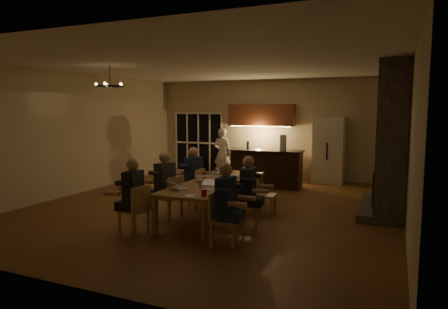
% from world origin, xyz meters
% --- Properties ---
extents(floor, '(9.00, 9.00, 0.00)m').
position_xyz_m(floor, '(0.00, 0.00, 0.00)').
color(floor, brown).
rests_on(floor, ground).
extents(back_wall, '(8.00, 0.04, 3.20)m').
position_xyz_m(back_wall, '(0.00, 4.52, 1.60)').
color(back_wall, tan).
rests_on(back_wall, ground).
extents(left_wall, '(0.04, 9.00, 3.20)m').
position_xyz_m(left_wall, '(-4.02, 0.00, 1.60)').
color(left_wall, tan).
rests_on(left_wall, ground).
extents(right_wall, '(0.04, 9.00, 3.20)m').
position_xyz_m(right_wall, '(4.02, 0.00, 1.60)').
color(right_wall, tan).
rests_on(right_wall, ground).
extents(ceiling, '(8.00, 9.00, 0.04)m').
position_xyz_m(ceiling, '(0.00, 0.00, 3.22)').
color(ceiling, white).
rests_on(ceiling, back_wall).
extents(french_doors, '(1.86, 0.08, 2.10)m').
position_xyz_m(french_doors, '(-2.70, 4.47, 1.05)').
color(french_doors, black).
rests_on(french_doors, ground).
extents(fireplace, '(0.58, 2.50, 3.20)m').
position_xyz_m(fireplace, '(3.70, 1.20, 1.60)').
color(fireplace, '#635B4E').
rests_on(fireplace, ground).
extents(kitchenette, '(2.24, 0.68, 2.40)m').
position_xyz_m(kitchenette, '(-0.30, 4.20, 1.20)').
color(kitchenette, brown).
rests_on(kitchenette, ground).
extents(refrigerator, '(0.90, 0.68, 2.00)m').
position_xyz_m(refrigerator, '(1.90, 4.15, 1.00)').
color(refrigerator, '#EFE6C8').
rests_on(refrigerator, ground).
extents(dining_table, '(1.10, 3.18, 0.75)m').
position_xyz_m(dining_table, '(0.38, -0.79, 0.38)').
color(dining_table, '#A38141').
rests_on(dining_table, ground).
extents(bar_island, '(2.11, 0.77, 1.08)m').
position_xyz_m(bar_island, '(0.36, 2.74, 0.54)').
color(bar_island, black).
rests_on(bar_island, ground).
extents(chair_left_near, '(0.52, 0.52, 0.89)m').
position_xyz_m(chair_left_near, '(-0.50, -2.40, 0.45)').
color(chair_left_near, tan).
rests_on(chair_left_near, ground).
extents(chair_left_mid, '(0.54, 0.54, 0.89)m').
position_xyz_m(chair_left_mid, '(-0.45, -1.25, 0.45)').
color(chair_left_mid, tan).
rests_on(chair_left_mid, ground).
extents(chair_left_far, '(0.44, 0.44, 0.89)m').
position_xyz_m(chair_left_far, '(-0.47, -0.22, 0.45)').
color(chair_left_far, tan).
rests_on(chair_left_far, ground).
extents(chair_right_near, '(0.52, 0.52, 0.89)m').
position_xyz_m(chair_right_near, '(1.25, -2.33, 0.45)').
color(chair_right_near, tan).
rests_on(chair_right_near, ground).
extents(chair_right_mid, '(0.55, 0.55, 0.89)m').
position_xyz_m(chair_right_mid, '(1.20, -1.35, 0.45)').
color(chair_right_mid, tan).
rests_on(chair_right_mid, ground).
extents(chair_right_far, '(0.47, 0.47, 0.89)m').
position_xyz_m(chair_right_far, '(1.28, -0.25, 0.45)').
color(chair_right_far, tan).
rests_on(chair_right_far, ground).
extents(person_left_near, '(0.66, 0.66, 1.38)m').
position_xyz_m(person_left_near, '(-0.48, -2.42, 0.69)').
color(person_left_near, '#22242C').
rests_on(person_left_near, ground).
extents(person_right_near, '(0.63, 0.63, 1.38)m').
position_xyz_m(person_right_near, '(1.28, -2.34, 0.69)').
color(person_right_near, navy).
rests_on(person_right_near, ground).
extents(person_left_mid, '(0.70, 0.70, 1.38)m').
position_xyz_m(person_left_mid, '(-0.53, -1.29, 0.69)').
color(person_left_mid, '#373D41').
rests_on(person_left_mid, ground).
extents(person_right_mid, '(0.66, 0.66, 1.38)m').
position_xyz_m(person_right_mid, '(1.27, -1.27, 0.69)').
color(person_right_mid, '#22242C').
rests_on(person_right_mid, ground).
extents(person_left_far, '(0.71, 0.71, 1.38)m').
position_xyz_m(person_left_far, '(-0.47, -0.14, 0.69)').
color(person_left_far, navy).
rests_on(person_left_far, ground).
extents(standing_person, '(0.61, 0.40, 1.65)m').
position_xyz_m(standing_person, '(-1.32, 3.43, 0.82)').
color(standing_person, white).
rests_on(standing_person, ground).
extents(chandelier, '(0.62, 0.62, 0.03)m').
position_xyz_m(chandelier, '(-2.13, -0.94, 2.75)').
color(chandelier, black).
rests_on(chandelier, ceiling).
extents(laptop_a, '(0.42, 0.42, 0.23)m').
position_xyz_m(laptop_a, '(0.08, -1.77, 0.86)').
color(laptop_a, silver).
rests_on(laptop_a, dining_table).
extents(laptop_b, '(0.38, 0.35, 0.23)m').
position_xyz_m(laptop_b, '(0.66, -1.62, 0.86)').
color(laptop_b, silver).
rests_on(laptop_b, dining_table).
extents(laptop_c, '(0.41, 0.39, 0.23)m').
position_xyz_m(laptop_c, '(0.09, -0.76, 0.86)').
color(laptop_c, silver).
rests_on(laptop_c, dining_table).
extents(laptop_d, '(0.35, 0.31, 0.23)m').
position_xyz_m(laptop_d, '(0.67, -0.91, 0.86)').
color(laptop_d, silver).
rests_on(laptop_d, dining_table).
extents(laptop_e, '(0.37, 0.34, 0.23)m').
position_xyz_m(laptop_e, '(0.10, 0.25, 0.86)').
color(laptop_e, silver).
rests_on(laptop_e, dining_table).
extents(laptop_f, '(0.34, 0.31, 0.23)m').
position_xyz_m(laptop_f, '(0.68, 0.21, 0.86)').
color(laptop_f, silver).
rests_on(laptop_f, dining_table).
extents(mug_front, '(0.09, 0.09, 0.10)m').
position_xyz_m(mug_front, '(0.36, -1.24, 0.80)').
color(mug_front, silver).
rests_on(mug_front, dining_table).
extents(mug_mid, '(0.07, 0.07, 0.10)m').
position_xyz_m(mug_mid, '(0.45, -0.25, 0.80)').
color(mug_mid, silver).
rests_on(mug_mid, dining_table).
extents(mug_back, '(0.09, 0.09, 0.10)m').
position_xyz_m(mug_back, '(-0.01, -0.03, 0.80)').
color(mug_back, silver).
rests_on(mug_back, dining_table).
extents(redcup_near, '(0.09, 0.09, 0.12)m').
position_xyz_m(redcup_near, '(0.80, -2.16, 0.81)').
color(redcup_near, '#B20B1B').
rests_on(redcup_near, dining_table).
extents(redcup_mid, '(0.09, 0.09, 0.12)m').
position_xyz_m(redcup_mid, '(-0.03, -0.46, 0.81)').
color(redcup_mid, '#B20B1B').
rests_on(redcup_mid, dining_table).
extents(can_silver, '(0.06, 0.06, 0.12)m').
position_xyz_m(can_silver, '(0.40, -1.53, 0.81)').
color(can_silver, '#B2B2B7').
rests_on(can_silver, dining_table).
extents(can_cola, '(0.06, 0.06, 0.12)m').
position_xyz_m(can_cola, '(0.17, 0.57, 0.81)').
color(can_cola, '#3F0F0C').
rests_on(can_cola, dining_table).
extents(can_right, '(0.06, 0.06, 0.12)m').
position_xyz_m(can_right, '(0.76, -0.56, 0.81)').
color(can_right, '#B2B2B7').
rests_on(can_right, dining_table).
extents(plate_near, '(0.26, 0.26, 0.02)m').
position_xyz_m(plate_near, '(0.67, -1.38, 0.76)').
color(plate_near, silver).
rests_on(plate_near, dining_table).
extents(plate_left, '(0.26, 0.26, 0.02)m').
position_xyz_m(plate_left, '(0.11, -1.74, 0.76)').
color(plate_left, silver).
rests_on(plate_left, dining_table).
extents(plate_far, '(0.24, 0.24, 0.02)m').
position_xyz_m(plate_far, '(0.86, -0.09, 0.76)').
color(plate_far, silver).
rests_on(plate_far, dining_table).
extents(notepad, '(0.23, 0.27, 0.01)m').
position_xyz_m(notepad, '(0.57, -2.24, 0.76)').
color(notepad, white).
rests_on(notepad, dining_table).
extents(bar_bottle, '(0.08, 0.08, 0.24)m').
position_xyz_m(bar_bottle, '(-0.18, 2.66, 1.20)').
color(bar_bottle, '#99999E').
rests_on(bar_bottle, bar_island).
extents(bar_blender, '(0.16, 0.16, 0.44)m').
position_xyz_m(bar_blender, '(0.85, 2.74, 1.30)').
color(bar_blender, silver).
rests_on(bar_blender, bar_island).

